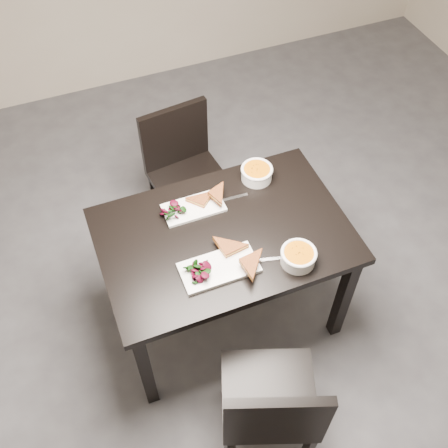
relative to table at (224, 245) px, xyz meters
name	(u,v)px	position (x,y,z in m)	size (l,w,h in m)	color
ground	(280,311)	(0.31, -0.12, -0.65)	(5.00, 5.00, 0.00)	#47474C
room_shell	(327,27)	(0.31, -0.12, 1.18)	(5.02, 5.02, 2.81)	beige
table	(224,245)	(0.00, 0.00, 0.00)	(1.20, 0.80, 0.75)	black
chair_near	(271,407)	(-0.08, -0.77, -0.17)	(0.54, 0.54, 0.85)	black
chair_far	(184,167)	(0.04, 0.75, -0.17)	(0.47, 0.47, 0.85)	black
plate_near	(219,268)	(-0.10, -0.18, 0.11)	(0.36, 0.18, 0.02)	white
sandwich_near	(231,256)	(-0.03, -0.17, 0.15)	(0.18, 0.13, 0.06)	#A04B21
salad_near	(198,270)	(-0.20, -0.18, 0.14)	(0.11, 0.10, 0.05)	black
soup_bowl_near	(298,256)	(0.25, -0.28, 0.14)	(0.17, 0.17, 0.07)	white
cutlery_near	(270,259)	(0.14, -0.22, 0.10)	(0.18, 0.02, 0.00)	silver
plate_far	(194,208)	(-0.08, 0.20, 0.11)	(0.30, 0.15, 0.02)	white
sandwich_far	(207,202)	(-0.02, 0.18, 0.14)	(0.15, 0.11, 0.05)	#A04B21
salad_far	(174,210)	(-0.18, 0.20, 0.13)	(0.09, 0.09, 0.04)	black
soup_bowl_far	(257,173)	(0.29, 0.28, 0.14)	(0.17, 0.17, 0.07)	white
cutlery_far	(231,198)	(0.11, 0.19, 0.10)	(0.18, 0.02, 0.00)	silver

